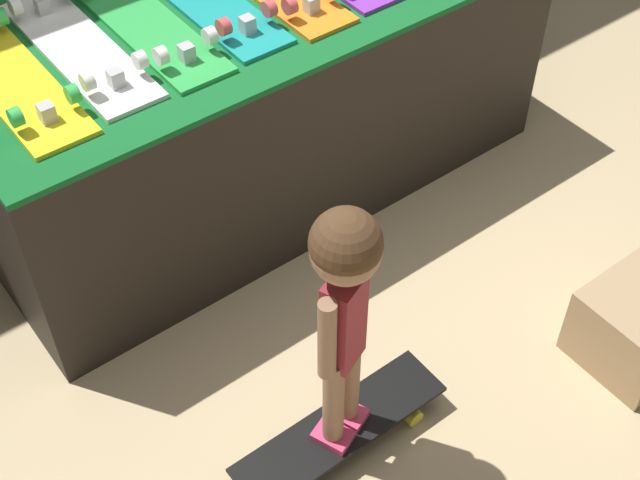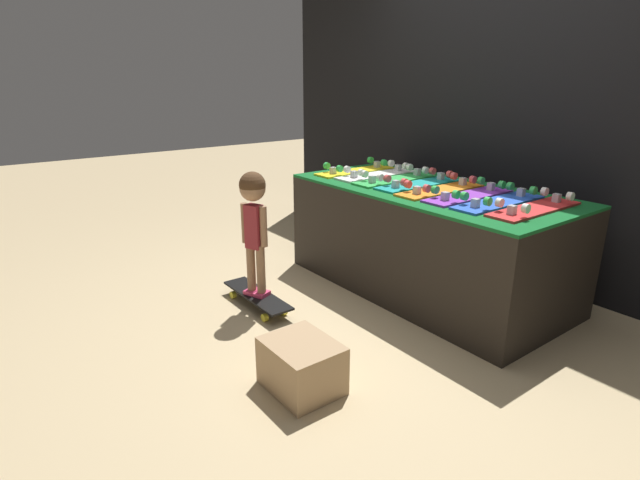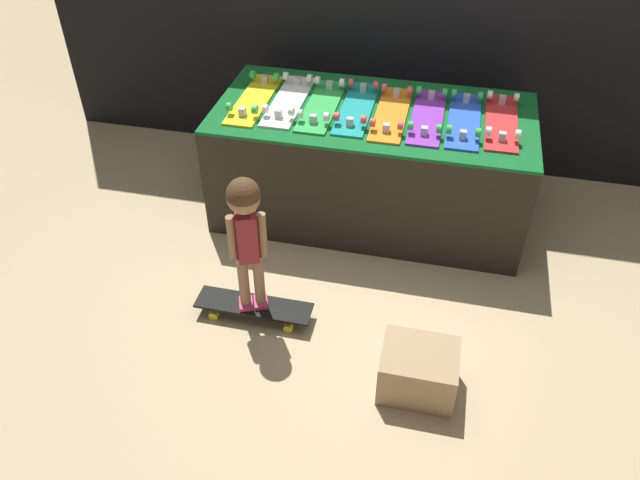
% 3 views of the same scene
% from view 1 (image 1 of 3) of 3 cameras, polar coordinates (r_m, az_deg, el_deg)
% --- Properties ---
extents(ground_plane, '(16.00, 16.00, 0.00)m').
position_cam_1_polar(ground_plane, '(3.09, 1.77, -1.32)').
color(ground_plane, tan).
extents(display_rack, '(2.00, 0.98, 0.76)m').
position_cam_1_polar(display_rack, '(3.20, -4.97, 9.73)').
color(display_rack, black).
rests_on(display_rack, ground_plane).
extents(skateboard_yellow_on_rack, '(0.19, 0.71, 0.09)m').
position_cam_1_polar(skateboard_yellow_on_rack, '(2.70, -19.10, 9.78)').
color(skateboard_yellow_on_rack, yellow).
rests_on(skateboard_yellow_on_rack, display_rack).
extents(skateboard_white_on_rack, '(0.19, 0.71, 0.09)m').
position_cam_1_polar(skateboard_white_on_rack, '(2.78, -15.19, 11.87)').
color(skateboard_white_on_rack, white).
rests_on(skateboard_white_on_rack, display_rack).
extents(skateboard_green_on_rack, '(0.19, 0.71, 0.09)m').
position_cam_1_polar(skateboard_green_on_rack, '(2.84, -11.02, 13.44)').
color(skateboard_green_on_rack, green).
rests_on(skateboard_green_on_rack, display_rack).
extents(skateboard_on_floor, '(0.66, 0.18, 0.09)m').
position_cam_1_polar(skateboard_on_floor, '(2.59, 1.30, -12.09)').
color(skateboard_on_floor, black).
rests_on(skateboard_on_floor, ground_plane).
extents(child, '(0.19, 0.17, 0.84)m').
position_cam_1_polar(child, '(2.10, 1.57, -3.37)').
color(child, '#E03D6B').
rests_on(child, skateboard_on_floor).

